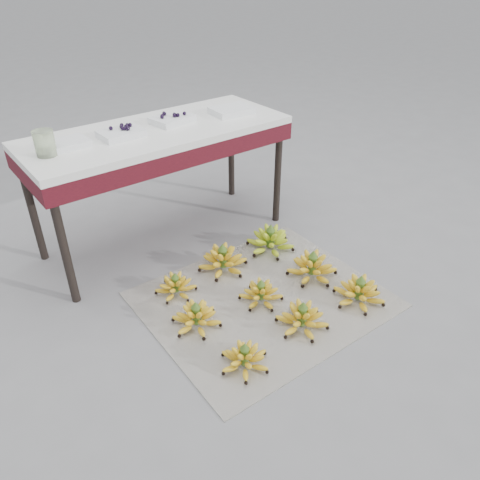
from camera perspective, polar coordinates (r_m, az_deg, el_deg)
ground at (r=2.58m, az=2.79°, el=-8.07°), size 60.00×60.00×0.00m
newspaper_mat at (r=2.62m, az=2.85°, el=-7.24°), size 1.28×1.08×0.01m
bunch_front_left at (r=2.23m, az=0.56°, el=-14.22°), size 0.26×0.26×0.14m
bunch_front_center at (r=2.43m, az=7.58°, el=-9.45°), size 0.28×0.28×0.16m
bunch_front_right at (r=2.65m, az=14.32°, el=-6.18°), size 0.32×0.32×0.17m
bunch_mid_left at (r=2.43m, az=-5.35°, el=-9.38°), size 0.26×0.26×0.16m
bunch_mid_center at (r=2.58m, az=2.56°, el=-6.53°), size 0.24×0.24×0.15m
bunch_mid_right at (r=2.78m, az=8.78°, el=-3.32°), size 0.31×0.31×0.18m
bunch_back_left at (r=2.65m, az=-7.83°, el=-5.60°), size 0.30×0.30×0.14m
bunch_back_center at (r=2.81m, az=-2.11°, el=-2.52°), size 0.36×0.36×0.18m
bunch_back_right at (r=3.00m, az=3.71°, el=-0.10°), size 0.35×0.35×0.19m
vendor_table at (r=2.90m, az=-9.89°, el=11.64°), size 1.58×0.63×0.76m
tray_far_left at (r=2.70m, az=-20.38°, el=10.92°), size 0.23×0.17×0.04m
tray_left at (r=2.77m, az=-14.26°, el=12.52°), size 0.24×0.18×0.06m
tray_right at (r=2.95m, az=-8.27°, el=14.38°), size 0.27×0.21×0.06m
tray_far_right at (r=3.10m, az=-1.03°, el=15.53°), size 0.27×0.20×0.04m
glass_jar at (r=2.61m, az=-22.71°, el=10.83°), size 0.11×0.11×0.13m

